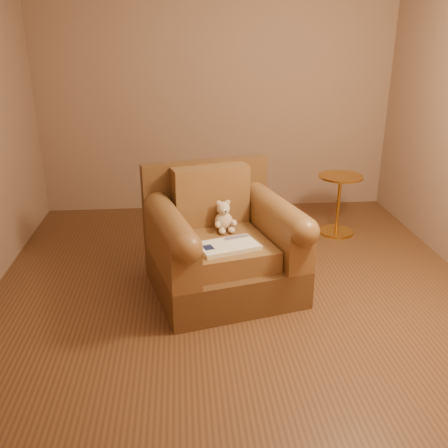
{
  "coord_description": "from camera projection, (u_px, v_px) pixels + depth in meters",
  "views": [
    {
      "loc": [
        -0.42,
        -3.72,
        2.0
      ],
      "look_at": [
        -0.1,
        -0.15,
        0.6
      ],
      "focal_mm": 40.0,
      "sensor_mm": 36.0,
      "label": 1
    }
  ],
  "objects": [
    {
      "name": "floor",
      "position": [
        235.0,
        283.0,
        4.22
      ],
      "size": [
        4.0,
        4.0,
        0.0
      ],
      "primitive_type": "plane",
      "color": "brown",
      "rests_on": "ground"
    },
    {
      "name": "teddy_bear",
      "position": [
        224.0,
        219.0,
        4.06
      ],
      "size": [
        0.18,
        0.21,
        0.25
      ],
      "rotation": [
        0.0,
        0.0,
        0.2
      ],
      "color": "beige",
      "rests_on": "armchair"
    },
    {
      "name": "side_table",
      "position": [
        338.0,
        203.0,
        5.14
      ],
      "size": [
        0.45,
        0.45,
        0.63
      ],
      "color": "gold",
      "rests_on": "floor"
    },
    {
      "name": "guidebook",
      "position": [
        228.0,
        246.0,
        3.74
      ],
      "size": [
        0.51,
        0.39,
        0.04
      ],
      "rotation": [
        0.0,
        0.0,
        0.32
      ],
      "color": "beige",
      "rests_on": "armchair"
    },
    {
      "name": "room",
      "position": [
        237.0,
        72.0,
        3.59
      ],
      "size": [
        4.02,
        4.02,
        2.71
      ],
      "color": "#8E6D57",
      "rests_on": "ground"
    },
    {
      "name": "armchair",
      "position": [
        221.0,
        245.0,
        4.03
      ],
      "size": [
        1.31,
        1.27,
        0.98
      ],
      "rotation": [
        0.0,
        0.0,
        0.25
      ],
      "color": "brown",
      "rests_on": "floor"
    }
  ]
}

